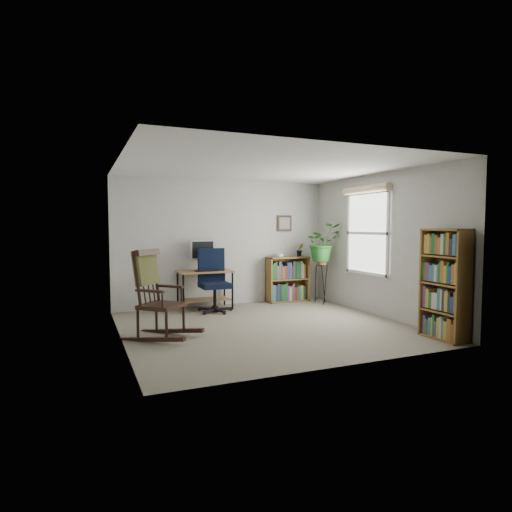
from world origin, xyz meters
name	(u,v)px	position (x,y,z in m)	size (l,w,h in m)	color
floor	(266,327)	(0.00, 0.00, 0.00)	(4.20, 4.00, 0.00)	slate
ceiling	(266,167)	(0.00, 0.00, 2.40)	(4.20, 4.00, 0.00)	silver
wall_back	(224,243)	(0.00, 2.00, 1.20)	(4.20, 0.00, 2.40)	#B6B5B1
wall_front	(343,256)	(0.00, -2.00, 1.20)	(4.20, 0.00, 2.40)	#B6B5B1
wall_left	(120,251)	(-2.10, 0.00, 1.20)	(0.00, 4.00, 2.40)	#B6B5B1
wall_right	(380,245)	(2.10, 0.00, 1.20)	(0.00, 4.00, 2.40)	#B6B5B1
window	(367,233)	(2.06, 0.30, 1.40)	(0.12, 1.20, 1.50)	white
desk	(205,290)	(-0.47, 1.70, 0.36)	(0.99, 0.54, 0.71)	olive
monitor	(203,255)	(-0.47, 1.84, 0.99)	(0.46, 0.16, 0.56)	silver
keyboard	(207,271)	(-0.47, 1.58, 0.72)	(0.40, 0.15, 0.03)	black
office_chair	(215,280)	(-0.39, 1.37, 0.57)	(0.62, 0.62, 1.14)	black
rocking_chair	(161,293)	(-1.58, -0.06, 0.62)	(0.64, 1.06, 1.23)	black
low_bookshelf	(288,279)	(1.29, 1.82, 0.45)	(0.86, 0.29, 0.91)	brown
tall_bookshelf	(445,284)	(1.92, -1.57, 0.75)	(0.28, 0.65, 1.49)	brown
plant_stand	(321,281)	(1.80, 1.36, 0.45)	(0.25, 0.25, 0.90)	black
spider_plant	(322,224)	(1.80, 1.36, 1.56)	(1.69, 1.88, 1.46)	#215F22
potted_plant_small	(300,254)	(1.57, 1.83, 0.96)	(0.13, 0.24, 0.11)	#215F22
framed_picture	(285,223)	(1.29, 1.97, 1.58)	(0.32, 0.04, 0.32)	black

